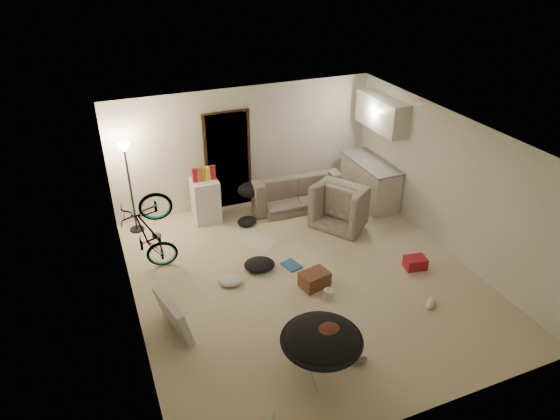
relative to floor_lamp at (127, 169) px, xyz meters
name	(u,v)px	position (x,y,z in m)	size (l,w,h in m)	color
floor	(305,278)	(2.40, -2.65, -1.32)	(5.50, 6.00, 0.02)	beige
ceiling	(309,138)	(2.40, -2.65, 1.20)	(5.50, 6.00, 0.02)	white
wall_back	(245,147)	(2.40, 0.36, -0.06)	(5.50, 0.02, 2.50)	white
wall_front	(424,340)	(2.40, -5.66, -0.06)	(5.50, 0.02, 2.50)	white
wall_left	(126,250)	(-0.36, -2.65, -0.06)	(0.02, 6.00, 2.50)	white
wall_right	(450,184)	(5.16, -2.65, -0.06)	(0.02, 6.00, 2.50)	white
doorway	(228,161)	(2.00, 0.32, -0.29)	(0.85, 0.10, 2.04)	black
door_trim	(228,161)	(2.00, 0.29, -0.29)	(0.97, 0.04, 2.10)	#382413
floor_lamp	(127,169)	(0.00, 0.00, 0.00)	(0.28, 0.28, 1.81)	black
kitchen_counter	(370,182)	(4.83, -0.65, -0.87)	(0.60, 1.50, 0.88)	beige
counter_top	(372,163)	(4.83, -0.65, -0.41)	(0.64, 1.54, 0.04)	gray
kitchen_uppers	(382,113)	(4.96, -0.65, 0.64)	(0.38, 1.40, 0.65)	beige
sofa	(293,193)	(3.25, -0.20, -1.03)	(1.87, 0.73, 0.55)	#384039
armchair	(347,206)	(3.97, -1.23, -0.97)	(1.02, 0.89, 0.67)	#384039
bicycle	(153,250)	(0.10, -1.49, -0.89)	(0.55, 1.57, 0.83)	black
mini_fridge	(206,200)	(1.38, -0.10, -0.87)	(0.51, 0.51, 0.87)	white
snack_box_0	(195,176)	(1.21, -0.10, -0.31)	(0.10, 0.07, 0.30)	#AA1927
snack_box_1	(201,175)	(1.33, -0.10, -0.31)	(0.10, 0.07, 0.30)	#C46618
snack_box_2	(207,174)	(1.45, -0.10, -0.31)	(0.10, 0.07, 0.30)	yellow
snack_box_3	(213,173)	(1.57, -0.10, -0.31)	(0.10, 0.07, 0.30)	#AA1927
saucer_chair	(321,346)	(1.73, -4.59, -0.85)	(1.07, 1.07, 0.76)	silver
hoodie	(327,334)	(1.78, -4.62, -0.64)	(0.48, 0.40, 0.22)	#582D1E
sofa_drape	(251,190)	(2.30, -0.20, -0.77)	(0.56, 0.46, 0.28)	black
tv_box	(173,315)	(0.10, -3.09, -1.01)	(0.11, 0.89, 0.58)	silver
drink_case_a	(315,279)	(2.45, -2.91, -1.18)	(0.46, 0.33, 0.26)	brown
drink_case_b	(415,263)	(4.29, -3.11, -1.20)	(0.36, 0.26, 0.21)	#AA1927
juicer	(328,293)	(2.52, -3.28, -1.21)	(0.16, 0.16, 0.23)	#ECE9CC
newspaper	(259,243)	(2.05, -1.34, -1.30)	(0.45, 0.59, 0.01)	silver
book_blue	(291,265)	(2.32, -2.26, -1.29)	(0.24, 0.33, 0.03)	#2C5FA2
book_white	(264,271)	(1.81, -2.24, -1.29)	(0.22, 0.28, 0.03)	silver
shoe_1	(283,203)	(3.04, -0.16, -1.26)	(0.25, 0.10, 0.09)	slate
shoe_3	(358,360)	(2.27, -4.65, -1.26)	(0.26, 0.11, 0.10)	slate
shoe_4	(430,303)	(3.90, -4.06, -1.25)	(0.30, 0.12, 0.11)	white
clothes_lump_a	(259,265)	(1.78, -2.12, -1.22)	(0.54, 0.46, 0.17)	black
clothes_lump_b	(247,221)	(2.07, -0.60, -1.24)	(0.41, 0.36, 0.12)	black
clothes_lump_c	(230,281)	(1.18, -2.33, -1.25)	(0.38, 0.33, 0.12)	silver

